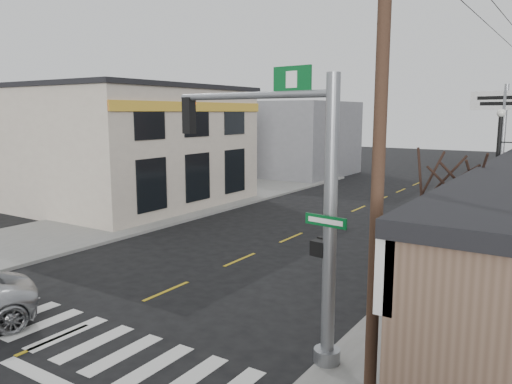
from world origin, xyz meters
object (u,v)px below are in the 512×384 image
Objects in this scene: traffic_signal_pole at (298,188)px; bare_tree at (452,165)px; fire_hydrant at (467,321)px; utility_pole_near at (379,162)px; dance_center_sign at (504,121)px; guide_sign at (472,227)px; lamp_post at (498,177)px.

traffic_signal_pole is 1.21× the size of bare_tree.
traffic_signal_pole is 8.32× the size of fire_hydrant.
utility_pole_near is at bearing -15.78° from traffic_signal_pole.
dance_center_sign is 15.86m from utility_pole_near.
dance_center_sign is (-0.32, 8.32, 3.06)m from guide_sign.
guide_sign is at bearing 99.68° from fire_hydrant.
bare_tree is at bearing 87.62° from utility_pole_near.
lamp_post is 0.83× the size of dance_center_sign.
guide_sign is 3.92× the size of fire_hydrant.
bare_tree is (-0.02, -3.27, 2.20)m from guide_sign.
traffic_signal_pole is 5.44m from fire_hydrant.
traffic_signal_pole is at bearing -115.16° from lamp_post.
lamp_post is at bearing 81.34° from traffic_signal_pole.
guide_sign is 3.94m from bare_tree.
lamp_post is 0.62× the size of utility_pole_near.
traffic_signal_pole reaches higher than bare_tree.
utility_pole_near is at bearing -94.76° from bare_tree.
traffic_signal_pole is at bearing -80.84° from dance_center_sign.
dance_center_sign is 0.75× the size of utility_pole_near.
bare_tree is at bearing -101.84° from lamp_post.
fire_hydrant is at bearing -68.30° from dance_center_sign.
utility_pole_near is (-1.00, -3.88, 4.11)m from fire_hydrant.
fire_hydrant is 0.09× the size of utility_pole_near.
guide_sign is at bearing -70.59° from dance_center_sign.
traffic_signal_pole is 0.72× the size of utility_pole_near.
guide_sign is at bearing 77.74° from traffic_signal_pole.
fire_hydrant is 12.85m from dance_center_sign.
guide_sign reaches higher than fire_hydrant.
fire_hydrant is at bearing 77.93° from utility_pole_near.
lamp_post reaches higher than guide_sign.
dance_center_sign is 11.62m from bare_tree.
traffic_signal_pole is 0.96× the size of dance_center_sign.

